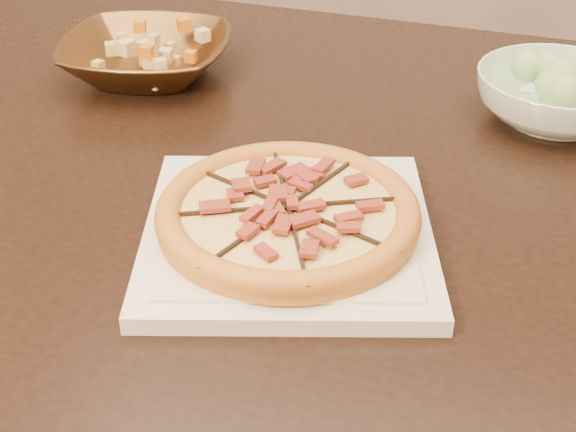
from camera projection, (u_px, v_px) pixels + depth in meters
name	position (u px, v px, depth m)	size (l,w,h in m)	color
dining_table	(250.00, 212.00, 1.00)	(1.59, 1.08, 0.75)	black
plate	(288.00, 233.00, 0.79)	(0.34, 0.34, 0.02)	silver
pizza	(288.00, 213.00, 0.77)	(0.26, 0.26, 0.03)	#B97E29
bronze_bowl	(147.00, 57.00, 1.11)	(0.23, 0.23, 0.06)	brown
mixed_dish	(144.00, 28.00, 1.09)	(0.12, 0.11, 0.03)	tan
salad_bowl	(557.00, 98.00, 1.00)	(0.20, 0.20, 0.06)	silver
salad	(564.00, 60.00, 0.97)	(0.11, 0.11, 0.04)	#A5BE89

